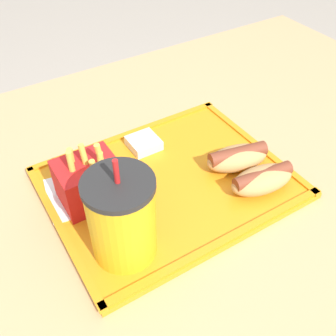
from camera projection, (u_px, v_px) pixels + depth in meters
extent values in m
cube|color=tan|center=(169.00, 301.00, 0.93)|extent=(1.38, 0.89, 0.78)
cube|color=orange|center=(168.00, 183.00, 0.66)|extent=(0.39, 0.31, 0.01)
cube|color=orange|center=(127.00, 134.00, 0.75)|extent=(0.39, 0.01, 0.00)
cube|color=orange|center=(222.00, 241.00, 0.57)|extent=(0.39, 0.01, 0.00)
cube|color=orange|center=(254.00, 143.00, 0.73)|extent=(0.01, 0.31, 0.00)
cube|color=orange|center=(60.00, 227.00, 0.59)|extent=(0.01, 0.31, 0.00)
cube|color=white|center=(86.00, 191.00, 0.64)|extent=(0.14, 0.12, 0.00)
cylinder|color=gold|center=(122.00, 220.00, 0.52)|extent=(0.09, 0.09, 0.12)
cylinder|color=#262626|center=(118.00, 185.00, 0.47)|extent=(0.09, 0.09, 0.01)
cylinder|color=red|center=(116.00, 172.00, 0.46)|extent=(0.01, 0.01, 0.03)
ellipsoid|color=tan|center=(262.00, 180.00, 0.64)|extent=(0.12, 0.07, 0.04)
cylinder|color=brown|center=(263.00, 176.00, 0.63)|extent=(0.10, 0.04, 0.02)
ellipsoid|color=tan|center=(237.00, 158.00, 0.67)|extent=(0.12, 0.08, 0.04)
cylinder|color=brown|center=(238.00, 154.00, 0.67)|extent=(0.11, 0.05, 0.03)
cube|color=red|center=(89.00, 182.00, 0.61)|extent=(0.09, 0.07, 0.07)
cylinder|color=#E5C14C|center=(86.00, 164.00, 0.58)|extent=(0.01, 0.02, 0.07)
cylinder|color=#E5C14C|center=(103.00, 165.00, 0.59)|extent=(0.02, 0.01, 0.08)
cylinder|color=#E5C14C|center=(73.00, 167.00, 0.59)|extent=(0.01, 0.01, 0.07)
cylinder|color=#E5C14C|center=(101.00, 171.00, 0.59)|extent=(0.02, 0.02, 0.07)
cylinder|color=#E5C14C|center=(96.00, 175.00, 0.58)|extent=(0.02, 0.01, 0.06)
cylinder|color=#E5C14C|center=(73.00, 171.00, 0.57)|extent=(0.01, 0.01, 0.07)
cube|color=silver|center=(144.00, 143.00, 0.72)|extent=(0.05, 0.05, 0.02)
cube|color=white|center=(144.00, 139.00, 0.72)|extent=(0.04, 0.04, 0.00)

